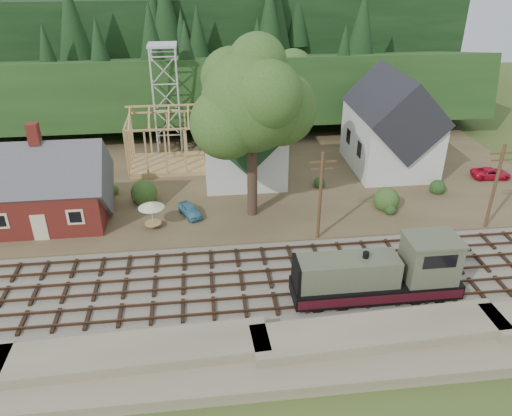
{
  "coord_description": "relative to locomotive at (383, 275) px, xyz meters",
  "views": [
    {
      "loc": [
        -2.42,
        -29.96,
        22.34
      ],
      "look_at": [
        1.86,
        6.0,
        3.0
      ],
      "focal_mm": 35.0,
      "sensor_mm": 36.0,
      "label": 1
    }
  ],
  "objects": [
    {
      "name": "telegraph_pole_near",
      "position": [
        -2.63,
        8.2,
        2.19
      ],
      "size": [
        2.2,
        0.28,
        8.0
      ],
      "color": "#4C331E",
      "rests_on": "ground"
    },
    {
      "name": "depot",
      "position": [
        -25.63,
        14.0,
        1.15
      ],
      "size": [
        10.8,
        7.41,
        9.0
      ],
      "color": "#602115",
      "rests_on": "village_flat"
    },
    {
      "name": "hillside",
      "position": [
        -9.63,
        45.0,
        -2.06
      ],
      "size": [
        70.0,
        28.96,
        12.74
      ],
      "primitive_type": "cube",
      "rotation": [
        -0.17,
        0.0,
        0.0
      ],
      "color": "#1E3F19",
      "rests_on": "ground"
    },
    {
      "name": "patio_set",
      "position": [
        -16.51,
        11.48,
        0.37
      ],
      "size": [
        2.24,
        2.24,
        2.5
      ],
      "color": "silver",
      "rests_on": "village_flat"
    },
    {
      "name": "car_blue",
      "position": [
        -13.31,
        13.31,
        -1.21
      ],
      "size": [
        2.51,
        3.5,
        1.11
      ],
      "primitive_type": "imported",
      "rotation": [
        0.0,
        0.0,
        0.42
      ],
      "color": "#5498B5",
      "rests_on": "village_flat"
    },
    {
      "name": "timber_frame",
      "position": [
        -15.63,
        25.0,
        1.2
      ],
      "size": [
        8.2,
        6.2,
        6.99
      ],
      "color": "tan",
      "rests_on": "village_flat"
    },
    {
      "name": "lattice_tower",
      "position": [
        -15.63,
        31.0,
        7.97
      ],
      "size": [
        3.2,
        3.2,
        12.12
      ],
      "color": "silver",
      "rests_on": "village_flat"
    },
    {
      "name": "car_red",
      "position": [
        18.23,
        17.82,
        -1.21
      ],
      "size": [
        4.15,
        2.2,
        1.11
      ],
      "primitive_type": "imported",
      "rotation": [
        0.0,
        0.0,
        1.48
      ],
      "color": "red",
      "rests_on": "village_flat"
    },
    {
      "name": "locomotive",
      "position": [
        0.0,
        0.0,
        0.0
      ],
      "size": [
        11.53,
        2.88,
        4.63
      ],
      "color": "black",
      "rests_on": "railroad_bed"
    },
    {
      "name": "ground",
      "position": [
        -9.63,
        3.0,
        -2.06
      ],
      "size": [
        140.0,
        140.0,
        0.0
      ],
      "primitive_type": "plane",
      "color": "#384C1E",
      "rests_on": "ground"
    },
    {
      "name": "farmhouse",
      "position": [
        8.37,
        22.0,
        2.8
      ],
      "size": [
        8.4,
        10.8,
        10.6
      ],
      "color": "silver",
      "rests_on": "village_flat"
    },
    {
      "name": "telegraph_pole_far",
      "position": [
        12.37,
        8.2,
        2.19
      ],
      "size": [
        2.2,
        0.28,
        8.0
      ],
      "color": "#4C331E",
      "rests_on": "ground"
    },
    {
      "name": "ridge",
      "position": [
        -9.63,
        61.0,
        -2.06
      ],
      "size": [
        80.0,
        20.0,
        12.0
      ],
      "primitive_type": "cube",
      "color": "black",
      "rests_on": "ground"
    },
    {
      "name": "church",
      "position": [
        -7.63,
        22.68,
        3.12
      ],
      "size": [
        8.4,
        15.17,
        13.0
      ],
      "color": "silver",
      "rests_on": "village_flat"
    },
    {
      "name": "village_flat",
      "position": [
        -9.63,
        21.0,
        -1.91
      ],
      "size": [
        64.0,
        26.0,
        0.3
      ],
      "primitive_type": "cube",
      "color": "brown",
      "rests_on": "ground"
    },
    {
      "name": "embankment",
      "position": [
        -9.63,
        -5.5,
        -2.06
      ],
      "size": [
        64.0,
        5.0,
        1.6
      ],
      "primitive_type": "cube",
      "color": "#7F7259",
      "rests_on": "ground"
    },
    {
      "name": "railroad_bed",
      "position": [
        -9.63,
        3.0,
        -1.98
      ],
      "size": [
        64.0,
        11.0,
        0.16
      ],
      "primitive_type": "cube",
      "color": "#726B5B",
      "rests_on": "ground"
    },
    {
      "name": "big_tree",
      "position": [
        -7.46,
        13.08,
        8.16
      ],
      "size": [
        10.9,
        8.4,
        14.7
      ],
      "color": "#38281E",
      "rests_on": "village_flat"
    }
  ]
}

